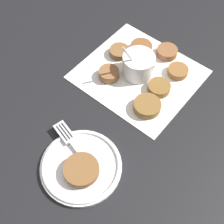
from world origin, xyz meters
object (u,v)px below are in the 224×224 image
object	(u,v)px
serving_plate	(81,166)
fork	(72,142)
sauce_bowl	(138,66)
fritter_on_plate	(81,170)

from	to	relation	value
serving_plate	fork	size ratio (longest dim) A/B	1.20
sauce_bowl	fritter_on_plate	world-z (taller)	sauce_bowl
sauce_bowl	fritter_on_plate	size ratio (longest dim) A/B	1.48
serving_plate	fritter_on_plate	xyz separation A→B (m)	(0.01, -0.01, 0.02)
fritter_on_plate	fork	world-z (taller)	fritter_on_plate
sauce_bowl	fritter_on_plate	distance (m)	0.33
sauce_bowl	serving_plate	world-z (taller)	sauce_bowl
sauce_bowl	fork	distance (m)	0.28
fork	serving_plate	bearing A→B (deg)	-37.56
fritter_on_plate	serving_plate	bearing A→B (deg)	129.74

